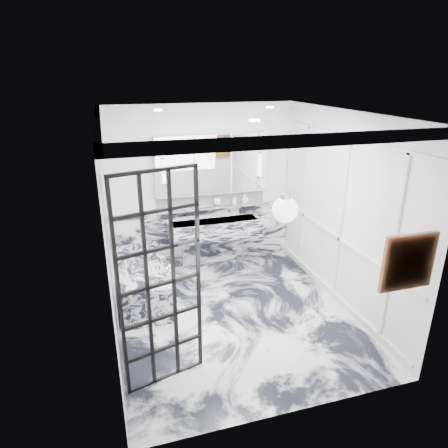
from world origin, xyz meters
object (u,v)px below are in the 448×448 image
object	(u,v)px
trough_sink	(215,229)
mirror_cabinet	(212,164)
bathtub	(143,281)
crittall_door	(161,284)

from	to	relation	value
trough_sink	mirror_cabinet	distance (m)	1.10
mirror_cabinet	bathtub	distance (m)	2.20
mirror_cabinet	bathtub	size ratio (longest dim) A/B	1.15
crittall_door	trough_sink	world-z (taller)	crittall_door
trough_sink	crittall_door	bearing A→B (deg)	-116.94
mirror_cabinet	bathtub	world-z (taller)	mirror_cabinet
mirror_cabinet	trough_sink	bearing A→B (deg)	-90.00
crittall_door	mirror_cabinet	xyz separation A→B (m)	(1.27, 2.66, 0.62)
trough_sink	mirror_cabinet	world-z (taller)	mirror_cabinet
trough_sink	mirror_cabinet	xyz separation A→B (m)	(-0.00, 0.17, 1.09)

